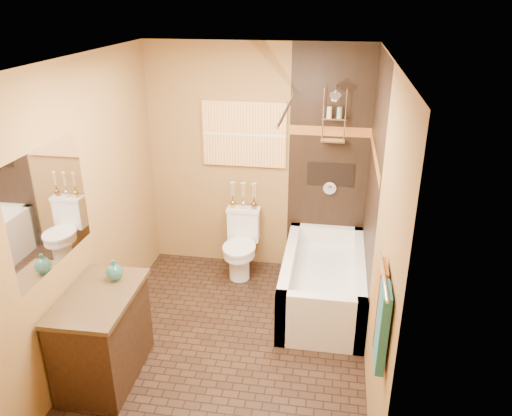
% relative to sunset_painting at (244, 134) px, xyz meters
% --- Properties ---
extents(floor, '(3.00, 3.00, 0.00)m').
position_rel_sunset_painting_xyz_m(floor, '(0.13, -1.48, -1.55)').
color(floor, black).
rests_on(floor, ground).
extents(wall_left, '(0.02, 3.00, 2.50)m').
position_rel_sunset_painting_xyz_m(wall_left, '(-1.07, -1.48, -0.30)').
color(wall_left, olive).
rests_on(wall_left, floor).
extents(wall_right, '(0.02, 3.00, 2.50)m').
position_rel_sunset_painting_xyz_m(wall_right, '(1.33, -1.48, -0.30)').
color(wall_right, olive).
rests_on(wall_right, floor).
extents(wall_back, '(2.40, 0.02, 2.50)m').
position_rel_sunset_painting_xyz_m(wall_back, '(0.13, 0.02, -0.30)').
color(wall_back, olive).
rests_on(wall_back, floor).
extents(wall_front, '(2.40, 0.02, 2.50)m').
position_rel_sunset_painting_xyz_m(wall_front, '(0.13, -2.98, -0.30)').
color(wall_front, olive).
rests_on(wall_front, floor).
extents(ceiling, '(3.00, 3.00, 0.00)m').
position_rel_sunset_painting_xyz_m(ceiling, '(0.13, -1.48, 0.95)').
color(ceiling, silver).
rests_on(ceiling, wall_back).
extents(alcove_tile_back, '(0.85, 0.01, 2.50)m').
position_rel_sunset_painting_xyz_m(alcove_tile_back, '(0.91, 0.01, -0.30)').
color(alcove_tile_back, black).
rests_on(alcove_tile_back, wall_back).
extents(alcove_tile_right, '(0.01, 1.50, 2.50)m').
position_rel_sunset_painting_xyz_m(alcove_tile_right, '(1.32, -0.73, -0.30)').
color(alcove_tile_right, black).
rests_on(alcove_tile_right, wall_right).
extents(mosaic_band_back, '(0.85, 0.01, 0.10)m').
position_rel_sunset_painting_xyz_m(mosaic_band_back, '(0.91, 0.00, 0.07)').
color(mosaic_band_back, '#964B1B').
rests_on(mosaic_band_back, alcove_tile_back).
extents(mosaic_band_right, '(0.01, 1.50, 0.10)m').
position_rel_sunset_painting_xyz_m(mosaic_band_right, '(1.31, -0.73, 0.07)').
color(mosaic_band_right, '#964B1B').
rests_on(mosaic_band_right, alcove_tile_right).
extents(alcove_niche, '(0.50, 0.01, 0.25)m').
position_rel_sunset_painting_xyz_m(alcove_niche, '(0.93, 0.01, -0.40)').
color(alcove_niche, black).
rests_on(alcove_niche, alcove_tile_back).
extents(shower_fixtures, '(0.24, 0.33, 1.16)m').
position_rel_sunset_painting_xyz_m(shower_fixtures, '(0.93, -0.10, 0.12)').
color(shower_fixtures, silver).
rests_on(shower_fixtures, floor).
extents(curtain_rod, '(0.03, 1.55, 0.03)m').
position_rel_sunset_painting_xyz_m(curtain_rod, '(0.53, -0.73, 0.47)').
color(curtain_rod, silver).
rests_on(curtain_rod, wall_back).
extents(towel_bar, '(0.02, 0.55, 0.02)m').
position_rel_sunset_painting_xyz_m(towel_bar, '(1.28, -2.53, -0.10)').
color(towel_bar, silver).
rests_on(towel_bar, wall_right).
extents(towel_teal, '(0.05, 0.22, 0.52)m').
position_rel_sunset_painting_xyz_m(towel_teal, '(1.29, -2.66, -0.37)').
color(towel_teal, '#21646F').
rests_on(towel_teal, towel_bar).
extents(towel_rust, '(0.05, 0.22, 0.52)m').
position_rel_sunset_painting_xyz_m(towel_rust, '(1.29, -2.40, -0.37)').
color(towel_rust, '#955F1B').
rests_on(towel_rust, towel_bar).
extents(sunset_painting, '(0.90, 0.04, 0.70)m').
position_rel_sunset_painting_xyz_m(sunset_painting, '(0.00, 0.00, 0.00)').
color(sunset_painting, orange).
rests_on(sunset_painting, wall_back).
extents(vanity_mirror, '(0.01, 1.00, 0.90)m').
position_rel_sunset_painting_xyz_m(vanity_mirror, '(-1.06, -2.04, -0.05)').
color(vanity_mirror, white).
rests_on(vanity_mirror, wall_left).
extents(bathtub, '(0.80, 1.50, 0.55)m').
position_rel_sunset_painting_xyz_m(bathtub, '(0.93, -0.73, -1.33)').
color(bathtub, white).
rests_on(bathtub, floor).
extents(toilet, '(0.37, 0.55, 0.73)m').
position_rel_sunset_painting_xyz_m(toilet, '(0.00, -0.25, -1.18)').
color(toilet, white).
rests_on(toilet, floor).
extents(vanity, '(0.56, 0.90, 0.78)m').
position_rel_sunset_painting_xyz_m(vanity, '(-0.79, -2.04, -1.16)').
color(vanity, black).
rests_on(vanity, floor).
extents(teal_bottle, '(0.16, 0.16, 0.22)m').
position_rel_sunset_painting_xyz_m(teal_bottle, '(-0.74, -1.81, -0.68)').
color(teal_bottle, '#226764').
rests_on(teal_bottle, vanity).
extents(bud_vases, '(0.30, 0.06, 0.30)m').
position_rel_sunset_painting_xyz_m(bud_vases, '(0.00, -0.09, -0.66)').
color(bud_vases, gold).
rests_on(bud_vases, toilet).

